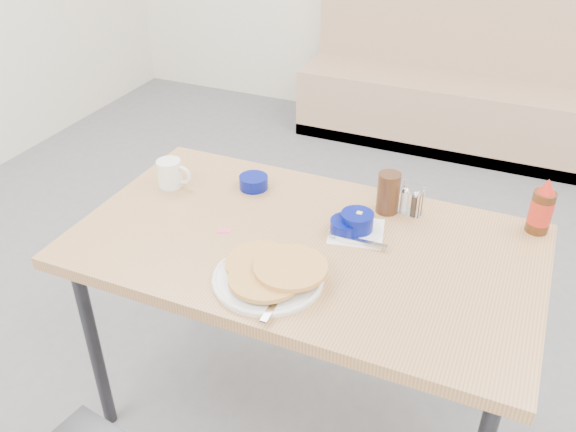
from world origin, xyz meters
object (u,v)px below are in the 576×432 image
at_px(booth_bench, 448,90).
at_px(amber_tumbler, 388,193).
at_px(coffee_mug, 171,173).
at_px(dining_table, 304,257).
at_px(creamer_bowl, 254,182).
at_px(condiment_caddy, 410,203).
at_px(grits_setting, 357,224).
at_px(butter_bowl, 346,227).
at_px(pancake_plate, 270,274).
at_px(syrup_bottle, 542,209).

xyz_separation_m(booth_bench, amber_tumbler, (0.18, -2.27, 0.48)).
xyz_separation_m(booth_bench, coffee_mug, (-0.55, -2.41, 0.46)).
height_order(dining_table, coffee_mug, coffee_mug).
bearing_deg(creamer_bowl, condiment_caddy, 6.11).
bearing_deg(creamer_bowl, grits_setting, -16.22).
relative_size(butter_bowl, amber_tumbler, 0.73).
relative_size(pancake_plate, amber_tumbler, 2.39).
xyz_separation_m(butter_bowl, condiment_caddy, (0.15, 0.19, 0.01)).
distance_m(creamer_bowl, amber_tumbler, 0.47).
height_order(coffee_mug, amber_tumbler, amber_tumbler).
xyz_separation_m(butter_bowl, amber_tumbler, (0.08, 0.17, 0.05)).
bearing_deg(dining_table, booth_bench, 90.00).
distance_m(butter_bowl, condiment_caddy, 0.24).
relative_size(booth_bench, condiment_caddy, 18.79).
bearing_deg(butter_bowl, grits_setting, 27.30).
bearing_deg(butter_bowl, dining_table, -137.17).
bearing_deg(coffee_mug, pancake_plate, -32.39).
bearing_deg(condiment_caddy, dining_table, -115.80).
height_order(creamer_bowl, syrup_bottle, syrup_bottle).
bearing_deg(syrup_bottle, condiment_caddy, -172.02).
bearing_deg(condiment_caddy, butter_bowl, -112.50).
xyz_separation_m(coffee_mug, condiment_caddy, (0.80, 0.16, -0.01)).
xyz_separation_m(grits_setting, syrup_bottle, (0.51, 0.23, 0.05)).
bearing_deg(grits_setting, amber_tumbler, 71.80).
height_order(pancake_plate, condiment_caddy, condiment_caddy).
xyz_separation_m(butter_bowl, syrup_bottle, (0.54, 0.25, 0.06)).
height_order(pancake_plate, creamer_bowl, pancake_plate).
distance_m(booth_bench, coffee_mug, 2.51).
relative_size(coffee_mug, creamer_bowl, 1.25).
distance_m(pancake_plate, creamer_bowl, 0.52).
relative_size(dining_table, grits_setting, 6.51).
relative_size(grits_setting, creamer_bowl, 2.16).
xyz_separation_m(pancake_plate, creamer_bowl, (-0.27, 0.44, -0.00)).
xyz_separation_m(dining_table, syrup_bottle, (0.64, 0.34, 0.14)).
xyz_separation_m(booth_bench, creamer_bowl, (-0.28, -2.31, 0.43)).
bearing_deg(pancake_plate, booth_bench, 89.67).
distance_m(dining_table, coffee_mug, 0.58).
bearing_deg(coffee_mug, booth_bench, 77.03).
bearing_deg(syrup_bottle, grits_setting, -155.57).
distance_m(booth_bench, syrup_bottle, 2.34).
relative_size(amber_tumbler, syrup_bottle, 0.75).
bearing_deg(grits_setting, syrup_bottle, 24.43).
relative_size(creamer_bowl, butter_bowl, 0.99).
distance_m(booth_bench, butter_bowl, 2.48).
distance_m(booth_bench, pancake_plate, 2.78).
height_order(dining_table, grits_setting, grits_setting).
bearing_deg(dining_table, pancake_plate, -94.22).
relative_size(butter_bowl, condiment_caddy, 1.00).
relative_size(condiment_caddy, syrup_bottle, 0.55).
height_order(creamer_bowl, butter_bowl, same).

